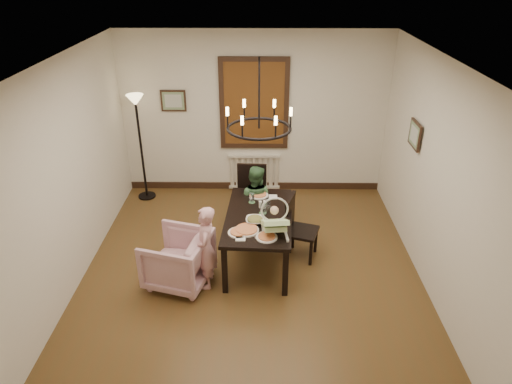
{
  "coord_description": "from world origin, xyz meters",
  "views": [
    {
      "loc": [
        0.12,
        -4.96,
        3.83
      ],
      "look_at": [
        0.06,
        0.34,
        1.05
      ],
      "focal_mm": 32.0,
      "sensor_mm": 36.0,
      "label": 1
    }
  ],
  "objects_px": {
    "chair_far": "(251,199)",
    "drinking_glass": "(264,209)",
    "dining_table": "(259,220)",
    "chair_right": "(302,228)",
    "floor_lamp": "(141,150)",
    "armchair": "(178,259)",
    "elderly_woman": "(206,254)",
    "seated_man": "(255,206)",
    "baby_bouncer": "(275,221)"
  },
  "relations": [
    {
      "from": "chair_right",
      "to": "drinking_glass",
      "type": "distance_m",
      "value": 0.64
    },
    {
      "from": "chair_right",
      "to": "elderly_woman",
      "type": "relative_size",
      "value": 0.99
    },
    {
      "from": "armchair",
      "to": "floor_lamp",
      "type": "bearing_deg",
      "value": -141.75
    },
    {
      "from": "chair_right",
      "to": "seated_man",
      "type": "distance_m",
      "value": 0.89
    },
    {
      "from": "chair_right",
      "to": "drinking_glass",
      "type": "bearing_deg",
      "value": 113.88
    },
    {
      "from": "chair_right",
      "to": "floor_lamp",
      "type": "distance_m",
      "value": 3.17
    },
    {
      "from": "seated_man",
      "to": "baby_bouncer",
      "type": "distance_m",
      "value": 1.22
    },
    {
      "from": "armchair",
      "to": "seated_man",
      "type": "bearing_deg",
      "value": 156.62
    },
    {
      "from": "armchair",
      "to": "baby_bouncer",
      "type": "height_order",
      "value": "baby_bouncer"
    },
    {
      "from": "armchair",
      "to": "drinking_glass",
      "type": "xyz_separation_m",
      "value": [
        1.1,
        0.53,
        0.45
      ]
    },
    {
      "from": "chair_right",
      "to": "elderly_woman",
      "type": "xyz_separation_m",
      "value": [
        -1.26,
        -0.64,
        0.0
      ]
    },
    {
      "from": "armchair",
      "to": "seated_man",
      "type": "height_order",
      "value": "seated_man"
    },
    {
      "from": "chair_far",
      "to": "drinking_glass",
      "type": "relative_size",
      "value": 6.49
    },
    {
      "from": "dining_table",
      "to": "elderly_woman",
      "type": "relative_size",
      "value": 1.71
    },
    {
      "from": "elderly_woman",
      "to": "seated_man",
      "type": "relative_size",
      "value": 1.01
    },
    {
      "from": "elderly_woman",
      "to": "floor_lamp",
      "type": "relative_size",
      "value": 0.52
    },
    {
      "from": "baby_bouncer",
      "to": "drinking_glass",
      "type": "distance_m",
      "value": 0.49
    },
    {
      "from": "dining_table",
      "to": "drinking_glass",
      "type": "height_order",
      "value": "drinking_glass"
    },
    {
      "from": "armchair",
      "to": "seated_man",
      "type": "relative_size",
      "value": 0.84
    },
    {
      "from": "dining_table",
      "to": "chair_right",
      "type": "distance_m",
      "value": 0.64
    },
    {
      "from": "baby_bouncer",
      "to": "floor_lamp",
      "type": "height_order",
      "value": "floor_lamp"
    },
    {
      "from": "dining_table",
      "to": "seated_man",
      "type": "xyz_separation_m",
      "value": [
        -0.06,
        0.7,
        -0.18
      ]
    },
    {
      "from": "elderly_woman",
      "to": "baby_bouncer",
      "type": "distance_m",
      "value": 0.96
    },
    {
      "from": "chair_right",
      "to": "drinking_glass",
      "type": "relative_size",
      "value": 5.94
    },
    {
      "from": "chair_right",
      "to": "floor_lamp",
      "type": "relative_size",
      "value": 0.52
    },
    {
      "from": "armchair",
      "to": "floor_lamp",
      "type": "xyz_separation_m",
      "value": [
        -0.96,
        2.35,
        0.55
      ]
    },
    {
      "from": "floor_lamp",
      "to": "armchair",
      "type": "bearing_deg",
      "value": -67.77
    },
    {
      "from": "seated_man",
      "to": "baby_bouncer",
      "type": "relative_size",
      "value": 1.87
    },
    {
      "from": "dining_table",
      "to": "armchair",
      "type": "distance_m",
      "value": 1.18
    },
    {
      "from": "seated_man",
      "to": "drinking_glass",
      "type": "relative_size",
      "value": 5.95
    },
    {
      "from": "chair_far",
      "to": "armchair",
      "type": "height_order",
      "value": "chair_far"
    },
    {
      "from": "chair_far",
      "to": "baby_bouncer",
      "type": "bearing_deg",
      "value": -73.11
    },
    {
      "from": "elderly_woman",
      "to": "floor_lamp",
      "type": "xyz_separation_m",
      "value": [
        -1.33,
        2.4,
        0.43
      ]
    },
    {
      "from": "elderly_woman",
      "to": "baby_bouncer",
      "type": "height_order",
      "value": "baby_bouncer"
    },
    {
      "from": "chair_right",
      "to": "floor_lamp",
      "type": "xyz_separation_m",
      "value": [
        -2.6,
        1.76,
        0.44
      ]
    },
    {
      "from": "chair_right",
      "to": "armchair",
      "type": "xyz_separation_m",
      "value": [
        -1.64,
        -0.59,
        -0.11
      ]
    },
    {
      "from": "chair_far",
      "to": "seated_man",
      "type": "height_order",
      "value": "chair_far"
    },
    {
      "from": "dining_table",
      "to": "elderly_woman",
      "type": "height_order",
      "value": "elderly_woman"
    },
    {
      "from": "armchair",
      "to": "drinking_glass",
      "type": "height_order",
      "value": "drinking_glass"
    },
    {
      "from": "chair_right",
      "to": "elderly_woman",
      "type": "bearing_deg",
      "value": 134.42
    },
    {
      "from": "seated_man",
      "to": "elderly_woman",
      "type": "bearing_deg",
      "value": 81.32
    },
    {
      "from": "armchair",
      "to": "drinking_glass",
      "type": "distance_m",
      "value": 1.3
    },
    {
      "from": "seated_man",
      "to": "drinking_glass",
      "type": "xyz_separation_m",
      "value": [
        0.12,
        -0.66,
        0.34
      ]
    },
    {
      "from": "chair_far",
      "to": "elderly_woman",
      "type": "distance_m",
      "value": 1.48
    },
    {
      "from": "chair_right",
      "to": "baby_bouncer",
      "type": "xyz_separation_m",
      "value": [
        -0.41,
        -0.52,
        0.43
      ]
    },
    {
      "from": "chair_right",
      "to": "drinking_glass",
      "type": "xyz_separation_m",
      "value": [
        -0.54,
        -0.06,
        0.34
      ]
    },
    {
      "from": "drinking_glass",
      "to": "seated_man",
      "type": "bearing_deg",
      "value": 100.74
    },
    {
      "from": "chair_far",
      "to": "armchair",
      "type": "xyz_separation_m",
      "value": [
        -0.91,
        -1.33,
        -0.15
      ]
    },
    {
      "from": "elderly_woman",
      "to": "floor_lamp",
      "type": "distance_m",
      "value": 2.78
    },
    {
      "from": "drinking_glass",
      "to": "armchair",
      "type": "bearing_deg",
      "value": -154.28
    }
  ]
}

